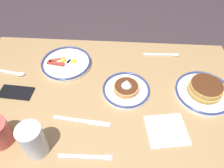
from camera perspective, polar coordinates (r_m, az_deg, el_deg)
ground_plane at (r=1.60m, az=-1.59°, el=-20.12°), size 6.00×6.00×0.00m
dining_table at (r=1.05m, az=-2.29°, el=-7.19°), size 1.22×0.78×0.74m
plate_near_main at (r=1.11m, az=-11.75°, el=5.34°), size 0.24×0.24×0.04m
plate_center_pancakes at (r=0.96m, az=3.68°, el=-1.34°), size 0.21×0.21×0.07m
plate_far_companion at (r=1.03m, az=22.77°, el=-1.65°), size 0.25×0.25×0.06m
drinking_glass at (r=0.81m, az=-19.64°, el=-13.84°), size 0.08×0.08×0.14m
cell_phone at (r=1.05m, az=-23.55°, el=-2.00°), size 0.15×0.08×0.01m
paper_napkin at (r=0.88m, az=13.94°, el=-11.52°), size 0.17×0.16×0.00m
fork_near at (r=1.18m, az=12.65°, el=7.43°), size 0.18×0.02×0.01m
fork_far at (r=0.81m, az=-6.76°, el=-18.23°), size 0.19×0.02×0.01m
butter_knife at (r=0.89m, az=-7.75°, el=-9.49°), size 0.23×0.04×0.01m
tea_spoon at (r=1.15m, az=-24.57°, el=2.70°), size 0.19×0.05×0.01m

